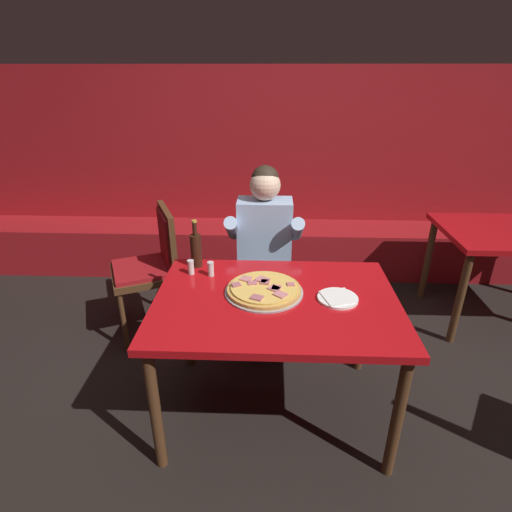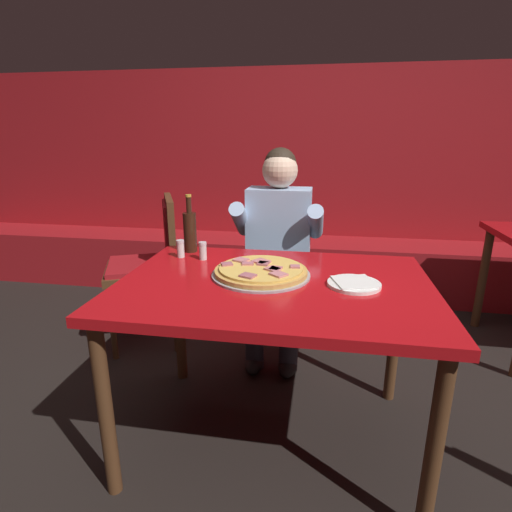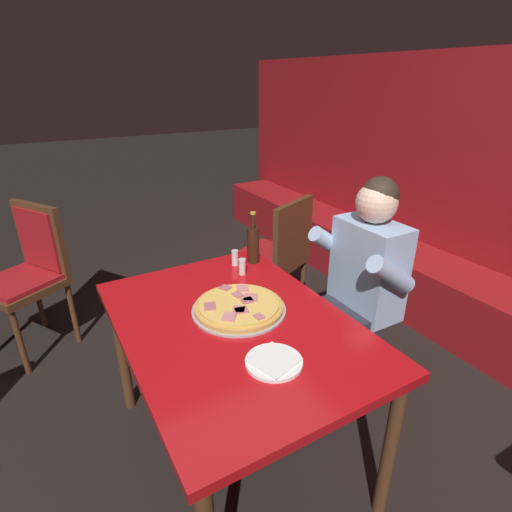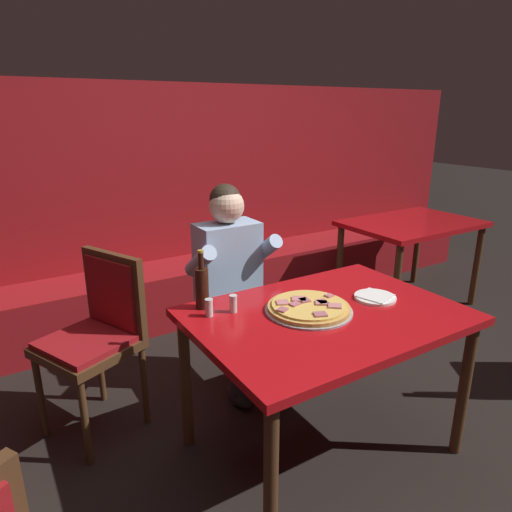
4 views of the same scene
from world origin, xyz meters
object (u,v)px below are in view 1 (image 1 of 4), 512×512
main_dining_table (276,312)px  shaker_black_pepper (191,268)px  plate_white_paper (338,298)px  diner_seated_blue_shirt (264,250)px  shaker_parmesan (211,270)px  dining_chair_side_aisle (153,262)px  beer_bottle (196,249)px  pizza (264,289)px

main_dining_table → shaker_black_pepper: shaker_black_pepper is taller
plate_white_paper → diner_seated_blue_shirt: bearing=117.5°
shaker_black_pepper → diner_seated_blue_shirt: (0.42, 0.50, -0.10)m
diner_seated_blue_shirt → shaker_parmesan: bearing=-119.6°
main_dining_table → diner_seated_blue_shirt: (-0.08, 0.76, 0.02)m
diner_seated_blue_shirt → plate_white_paper: bearing=-62.5°
main_dining_table → dining_chair_side_aisle: dining_chair_side_aisle is taller
beer_bottle → shaker_black_pepper: bearing=-98.5°
main_dining_table → shaker_black_pepper: (-0.49, 0.26, 0.12)m
main_dining_table → shaker_parmesan: 0.46m
diner_seated_blue_shirt → dining_chair_side_aisle: diner_seated_blue_shirt is taller
pizza → shaker_black_pepper: 0.47m
pizza → beer_bottle: bearing=143.4°
main_dining_table → pizza: 0.13m
beer_bottle → shaker_black_pepper: beer_bottle is taller
shaker_black_pepper → shaker_parmesan: (0.12, -0.02, 0.00)m
pizza → dining_chair_side_aisle: 1.12m
beer_bottle → plate_white_paper: bearing=-24.3°
pizza → shaker_black_pepper: (-0.43, 0.20, 0.02)m
plate_white_paper → beer_bottle: (-0.79, 0.36, 0.10)m
pizza → diner_seated_blue_shirt: size_ratio=0.33×
dining_chair_side_aisle → shaker_black_pepper: bearing=-53.5°
plate_white_paper → beer_bottle: size_ratio=0.72×
shaker_black_pepper → dining_chair_side_aisle: dining_chair_side_aisle is taller
beer_bottle → dining_chair_side_aisle: bearing=133.8°
beer_bottle → dining_chair_side_aisle: size_ratio=0.30×
pizza → beer_bottle: 0.52m
plate_white_paper → shaker_parmesan: size_ratio=2.44×
plate_white_paper → beer_bottle: bearing=155.7°
diner_seated_blue_shirt → dining_chair_side_aisle: 0.82m
main_dining_table → plate_white_paper: bearing=0.7°
shaker_parmesan → dining_chair_side_aisle: (-0.51, 0.55, -0.23)m
beer_bottle → shaker_black_pepper: 0.13m
shaker_parmesan → diner_seated_blue_shirt: (0.30, 0.52, -0.10)m
main_dining_table → dining_chair_side_aisle: bearing=138.3°
main_dining_table → dining_chair_side_aisle: 1.20m
main_dining_table → beer_bottle: size_ratio=4.34×
beer_bottle → diner_seated_blue_shirt: (0.40, 0.40, -0.17)m
shaker_parmesan → diner_seated_blue_shirt: 0.61m
shaker_black_pepper → dining_chair_side_aisle: 0.70m
pizza → dining_chair_side_aisle: (-0.82, 0.74, -0.21)m
main_dining_table → diner_seated_blue_shirt: diner_seated_blue_shirt is taller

